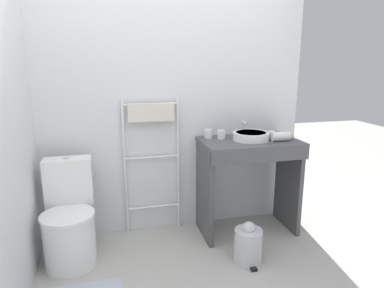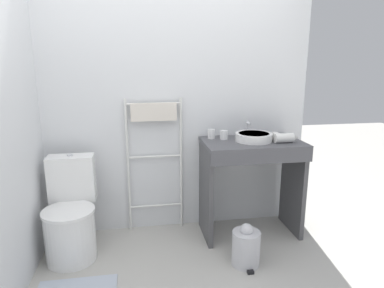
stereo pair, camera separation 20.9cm
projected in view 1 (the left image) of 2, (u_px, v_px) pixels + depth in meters
name	position (u px, v px, depth m)	size (l,w,h in m)	color
wall_back	(169.00, 89.00, 3.15)	(2.57, 0.12, 2.68)	silver
wall_side	(1.00, 101.00, 2.22)	(0.12, 1.86, 2.68)	silver
toilet	(69.00, 223.00, 2.74)	(0.41, 0.56, 0.82)	white
towel_radiator	(152.00, 137.00, 3.10)	(0.52, 0.06, 1.27)	white
vanity_counter	(249.00, 172.00, 3.15)	(0.88, 0.54, 0.90)	#4C4C51
sink_basin	(251.00, 136.00, 3.08)	(0.33, 0.33, 0.07)	white
faucet	(243.00, 126.00, 3.24)	(0.02, 0.10, 0.14)	silver
cup_near_wall	(209.00, 134.00, 3.16)	(0.07, 0.07, 0.08)	white
cup_near_edge	(221.00, 134.00, 3.13)	(0.07, 0.07, 0.08)	white
hair_dryer	(281.00, 136.00, 3.06)	(0.22, 0.18, 0.08)	white
trash_bin	(248.00, 245.00, 2.75)	(0.22, 0.26, 0.35)	silver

